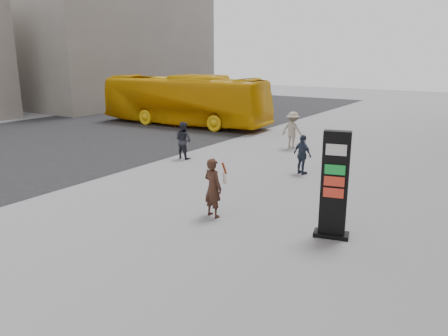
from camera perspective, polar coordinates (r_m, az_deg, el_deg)
The scene contains 9 objects.
ground at distance 12.75m, azimuth -5.09°, elevation -5.96°, with size 100.00×100.00×0.00m, color #9E9EA3.
road at distance 25.38m, azimuth -21.37°, elevation 3.49°, with size 16.00×60.00×0.01m, color black.
bg_building_far at distance 43.01m, azimuth -14.15°, elevation 14.93°, with size 10.00×18.00×10.00m, color gray.
info_pylon at distance 11.07m, azimuth 14.22°, elevation -2.21°, with size 0.95×0.63×2.71m.
woman at distance 12.25m, azimuth -1.43°, elevation -2.47°, with size 0.72×0.68×1.70m.
bus at distance 28.54m, azimuth -5.24°, elevation 8.82°, with size 2.69×11.50×3.20m, color #DFA309.
pedestrian_a at distance 19.26m, azimuth -5.34°, elevation 3.63°, with size 0.79×0.62×1.63m, color #262830.
pedestrian_b at distance 21.51m, azimuth 8.95°, elevation 4.90°, with size 1.16×0.67×1.79m, color gray.
pedestrian_c at distance 16.90m, azimuth 10.21°, elevation 1.73°, with size 0.89×0.37×1.53m, color #2B3648.
Camera 1 is at (7.48, -9.31, 4.48)m, focal length 35.00 mm.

